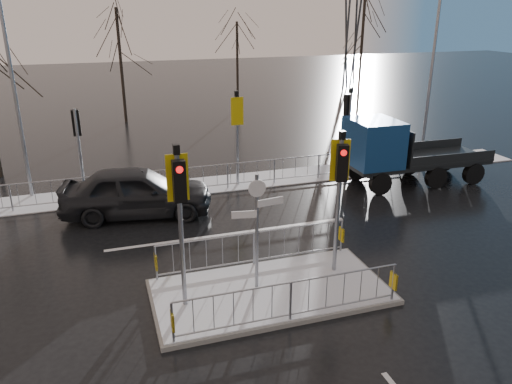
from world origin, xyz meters
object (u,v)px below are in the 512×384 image
object	(u,v)px
car_far_lane	(137,192)
street_lamp_left	(15,79)
street_lamp_right	(433,68)
traffic_island	(270,280)
flatbed_truck	(391,150)

from	to	relation	value
car_far_lane	street_lamp_left	size ratio (longest dim) A/B	0.63
car_far_lane	street_lamp_right	size ratio (longest dim) A/B	0.65
traffic_island	street_lamp_left	world-z (taller)	street_lamp_left
traffic_island	street_lamp_right	bearing A→B (deg)	38.73
traffic_island	street_lamp_left	bearing A→B (deg)	124.07
traffic_island	street_lamp_left	size ratio (longest dim) A/B	0.73
car_far_lane	street_lamp_left	bearing A→B (deg)	58.88
traffic_island	street_lamp_left	distance (m)	12.17
street_lamp_left	flatbed_truck	bearing A→B (deg)	-12.44
traffic_island	flatbed_truck	world-z (taller)	traffic_island
flatbed_truck	street_lamp_left	distance (m)	14.54
traffic_island	car_far_lane	xyz separation A→B (m)	(-2.71, 6.32, 0.49)
traffic_island	flatbed_truck	size ratio (longest dim) A/B	1.00
flatbed_truck	street_lamp_right	bearing A→B (deg)	33.53
street_lamp_left	car_far_lane	bearing A→B (deg)	-40.55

